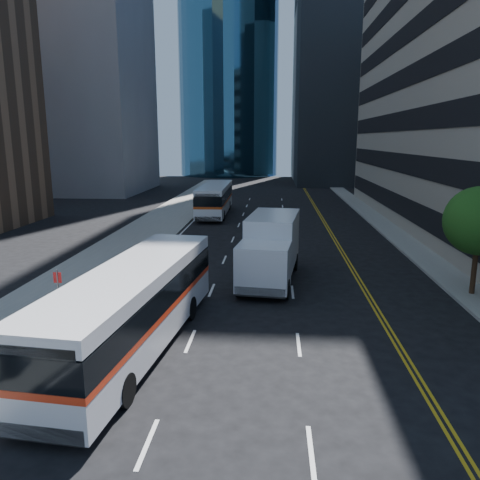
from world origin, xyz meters
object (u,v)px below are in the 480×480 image
at_px(street_tree, 479,221).
at_px(bus_front, 134,306).
at_px(bus_rear, 215,198).
at_px(box_truck, 271,248).

bearing_deg(street_tree, bus_front, -154.58).
relative_size(bus_rear, box_truck, 1.57).
bearing_deg(street_tree, bus_rear, 122.95).
height_order(bus_front, box_truck, box_truck).
height_order(bus_rear, box_truck, box_truck).
distance_m(street_tree, box_truck, 9.95).
relative_size(street_tree, box_truck, 0.69).
distance_m(street_tree, bus_front, 15.99).
bearing_deg(bus_front, box_truck, 67.12).
distance_m(bus_rear, box_truck, 22.52).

